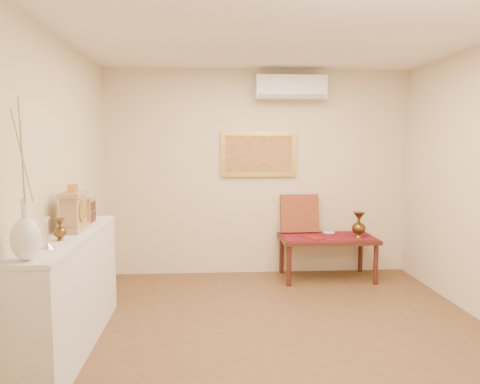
{
  "coord_description": "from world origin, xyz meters",
  "views": [
    {
      "loc": [
        -0.65,
        -3.92,
        1.73
      ],
      "look_at": [
        -0.32,
        1.15,
        1.21
      ],
      "focal_mm": 35.0,
      "sensor_mm": 36.0,
      "label": 1
    }
  ],
  "objects": [
    {
      "name": "floor",
      "position": [
        0.0,
        0.0,
        0.0
      ],
      "size": [
        4.5,
        4.5,
        0.0
      ],
      "primitive_type": "plane",
      "color": "brown",
      "rests_on": "ground"
    },
    {
      "name": "menu",
      "position": [
        0.65,
        1.75,
        0.56
      ],
      "size": [
        0.28,
        0.31,
        0.01
      ],
      "primitive_type": "cube",
      "rotation": [
        0.0,
        0.0,
        0.53
      ],
      "color": "maroon",
      "rests_on": "table_cloth"
    },
    {
      "name": "table_cloth",
      "position": [
        0.85,
        1.88,
        0.55
      ],
      "size": [
        1.14,
        0.59,
        0.01
      ],
      "primitive_type": "cube",
      "color": "maroon",
      "rests_on": "low_table"
    },
    {
      "name": "painting",
      "position": [
        0.0,
        2.22,
        1.6
      ],
      "size": [
        1.0,
        0.06,
        0.6
      ],
      "color": "gold",
      "rests_on": "wall_back"
    },
    {
      "name": "wooden_chest",
      "position": [
        -1.83,
        0.57,
        1.1
      ],
      "size": [
        0.16,
        0.21,
        0.24
      ],
      "color": "tan",
      "rests_on": "display_ledge"
    },
    {
      "name": "brass_urn_tall",
      "position": [
        1.23,
        1.78,
        0.75
      ],
      "size": [
        0.17,
        0.17,
        0.39
      ],
      "primitive_type": null,
      "color": "brown",
      "rests_on": "table_cloth"
    },
    {
      "name": "wall_front",
      "position": [
        0.0,
        -2.25,
        1.35
      ],
      "size": [
        4.0,
        0.02,
        2.7
      ],
      "primitive_type": "cube",
      "color": "beige",
      "rests_on": "ground"
    },
    {
      "name": "ac_unit",
      "position": [
        0.4,
        2.12,
        2.45
      ],
      "size": [
        0.9,
        0.25,
        0.3
      ],
      "color": "white",
      "rests_on": "wall_back"
    },
    {
      "name": "display_ledge",
      "position": [
        -1.82,
        0.0,
        0.49
      ],
      "size": [
        0.37,
        2.02,
        0.98
      ],
      "color": "silver",
      "rests_on": "floor"
    },
    {
      "name": "candlestick",
      "position": [
        -1.82,
        -0.53,
        1.09
      ],
      "size": [
        0.11,
        0.11,
        0.23
      ],
      "primitive_type": null,
      "color": "silver",
      "rests_on": "display_ledge"
    },
    {
      "name": "wall_back",
      "position": [
        0.0,
        2.25,
        1.35
      ],
      "size": [
        4.0,
        0.02,
        2.7
      ],
      "primitive_type": "cube",
      "color": "beige",
      "rests_on": "ground"
    },
    {
      "name": "white_vase",
      "position": [
        -1.83,
        -0.88,
        1.49
      ],
      "size": [
        0.19,
        0.19,
        1.02
      ],
      "primitive_type": null,
      "color": "white",
      "rests_on": "display_ledge"
    },
    {
      "name": "ceiling",
      "position": [
        0.0,
        0.0,
        2.7
      ],
      "size": [
        4.5,
        4.5,
        0.0
      ],
      "primitive_type": "plane",
      "rotation": [
        3.14,
        0.0,
        0.0
      ],
      "color": "white",
      "rests_on": "ground"
    },
    {
      "name": "plate",
      "position": [
        0.93,
        2.09,
        0.56
      ],
      "size": [
        0.16,
        0.16,
        0.01
      ],
      "primitive_type": "cylinder",
      "color": "white",
      "rests_on": "table_cloth"
    },
    {
      "name": "brass_urn_small",
      "position": [
        -1.82,
        -0.25,
        1.09
      ],
      "size": [
        0.1,
        0.1,
        0.22
      ],
      "primitive_type": null,
      "color": "brown",
      "rests_on": "display_ledge"
    },
    {
      "name": "wall_left",
      "position": [
        -2.0,
        0.0,
        1.35
      ],
      "size": [
        0.02,
        4.5,
        2.7
      ],
      "primitive_type": "cube",
      "color": "beige",
      "rests_on": "ground"
    },
    {
      "name": "mantel_clock",
      "position": [
        -1.82,
        0.14,
        1.15
      ],
      "size": [
        0.17,
        0.36,
        0.41
      ],
      "color": "tan",
      "rests_on": "display_ledge"
    },
    {
      "name": "cushion",
      "position": [
        0.54,
        2.16,
        0.81
      ],
      "size": [
        0.5,
        0.2,
        0.51
      ],
      "primitive_type": "cube",
      "rotation": [
        -0.21,
        0.0,
        0.0
      ],
      "color": "maroon",
      "rests_on": "table_cloth"
    },
    {
      "name": "low_table",
      "position": [
        0.85,
        1.88,
        0.48
      ],
      "size": [
        1.2,
        0.7,
        0.55
      ],
      "color": "#461C15",
      "rests_on": "floor"
    }
  ]
}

